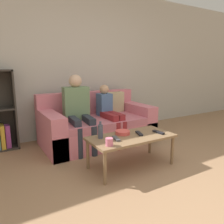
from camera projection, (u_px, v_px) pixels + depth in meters
ground_plane at (190, 208)px, 1.95m from camera, size 22.00×22.00×0.00m
wall_back at (76, 63)px, 3.88m from camera, size 12.00×0.06×2.60m
couch at (97, 126)px, 3.62m from camera, size 1.76×0.95×0.81m
coffee_table at (131, 139)px, 2.69m from camera, size 1.06×0.51×0.40m
person_adult at (78, 107)px, 3.29m from camera, size 0.40×0.68×1.12m
person_child at (109, 111)px, 3.51m from camera, size 0.22×0.65×0.95m
cup_near at (109, 142)px, 2.34m from camera, size 0.08×0.08×0.09m
tv_remote_0 at (116, 139)px, 2.55m from camera, size 0.08×0.18×0.02m
tv_remote_1 at (158, 132)px, 2.79m from camera, size 0.06×0.17×0.02m
tv_remote_2 at (139, 133)px, 2.75m from camera, size 0.10×0.18×0.02m
snack_bowl at (123, 132)px, 2.75m from camera, size 0.18×0.18×0.05m
bottle at (100, 131)px, 2.58m from camera, size 0.06×0.06×0.21m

